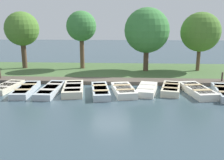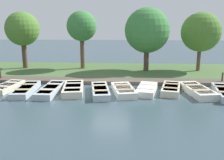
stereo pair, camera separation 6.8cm
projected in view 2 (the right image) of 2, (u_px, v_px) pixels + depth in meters
ground_plane at (111, 89)px, 16.12m from camera, size 80.00×80.00×0.00m
shore_bank at (115, 72)px, 20.96m from camera, size 8.00×24.00×0.14m
dock_walkway at (113, 81)px, 17.62m from camera, size 1.29×19.00×0.24m
rowboat_0 at (8, 87)px, 15.95m from camera, size 2.76×1.33×0.36m
rowboat_1 at (26, 89)px, 15.29m from camera, size 3.34×1.24×0.37m
rowboat_2 at (51, 89)px, 15.28m from camera, size 3.47×1.08×0.39m
rowboat_3 at (73, 89)px, 15.34m from camera, size 3.12×1.60×0.44m
rowboat_4 at (100, 91)px, 14.94m from camera, size 3.24×1.46×0.41m
rowboat_5 at (123, 90)px, 15.05m from camera, size 2.89×1.67×0.41m
rowboat_6 at (147, 89)px, 15.27m from camera, size 2.79×1.57×0.40m
rowboat_7 at (171, 89)px, 15.37m from camera, size 2.83×1.61×0.41m
rowboat_8 at (197, 90)px, 14.98m from camera, size 3.32×1.72×0.42m
mooring_post_near at (1, 75)px, 17.95m from camera, size 0.11×0.11×0.88m
mooring_post_far at (222, 78)px, 17.05m from camera, size 0.11×0.11×0.88m
park_tree_far_left at (22, 29)px, 21.60m from camera, size 2.93×2.93×5.05m
park_tree_left at (82, 27)px, 21.40m from camera, size 2.58×2.58×5.11m
park_tree_center at (147, 31)px, 20.39m from camera, size 3.69×3.69×5.34m
park_tree_right at (201, 32)px, 20.41m from camera, size 3.23×3.23×4.98m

